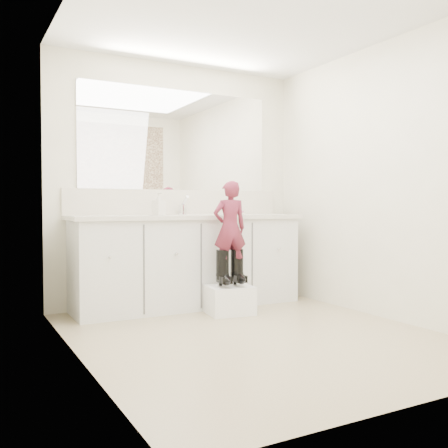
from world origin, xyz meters
TOP-DOWN VIEW (x-y plane):
  - floor at (0.00, 0.00)m, footprint 3.00×3.00m
  - ceiling at (0.00, 0.00)m, footprint 3.00×3.00m
  - wall_back at (0.00, 1.50)m, footprint 2.60×0.00m
  - wall_front at (0.00, -1.50)m, footprint 2.60×0.00m
  - wall_left at (-1.30, 0.00)m, footprint 0.00×3.00m
  - wall_right at (1.30, 0.00)m, footprint 0.00×3.00m
  - vanity_cabinet at (0.00, 1.23)m, footprint 2.20×0.55m
  - countertop at (0.00, 1.21)m, footprint 2.28×0.58m
  - backsplash at (0.00, 1.49)m, footprint 2.28×0.03m
  - mirror at (0.00, 1.49)m, footprint 2.00×0.02m
  - dot_panel at (0.00, -1.49)m, footprint 2.00×0.01m
  - faucet at (0.00, 1.38)m, footprint 0.08×0.08m
  - cup at (0.51, 1.30)m, footprint 0.13×0.13m
  - soap_bottle at (-0.31, 1.22)m, footprint 0.13×0.13m
  - step_stool at (0.19, 0.75)m, footprint 0.44×0.38m
  - boot_left at (0.12, 0.75)m, footprint 0.15×0.24m
  - boot_right at (0.27, 0.75)m, footprint 0.15×0.24m
  - toddler at (0.19, 0.75)m, footprint 0.33×0.24m
  - toothbrush at (0.26, 0.75)m, footprint 0.14×0.03m

SIDE VIEW (x-z plane):
  - floor at x=0.00m, z-range 0.00..0.00m
  - step_stool at x=0.19m, z-range 0.00..0.25m
  - boot_left at x=0.12m, z-range 0.25..0.58m
  - boot_right at x=0.27m, z-range 0.25..0.58m
  - vanity_cabinet at x=0.00m, z-range 0.00..0.85m
  - toddler at x=0.19m, z-range 0.35..1.20m
  - countertop at x=0.00m, z-range 0.85..0.89m
  - toothbrush at x=0.26m, z-range 0.87..0.93m
  - cup at x=0.51m, z-range 0.89..0.99m
  - faucet at x=0.00m, z-range 0.89..0.99m
  - soap_bottle at x=-0.31m, z-range 0.89..1.10m
  - backsplash at x=0.00m, z-range 0.89..1.14m
  - wall_back at x=0.00m, z-range -0.10..2.50m
  - wall_front at x=0.00m, z-range -0.10..2.50m
  - wall_left at x=-1.30m, z-range -0.30..2.70m
  - wall_right at x=1.30m, z-range -0.30..2.70m
  - mirror at x=0.00m, z-range 1.14..2.14m
  - dot_panel at x=0.00m, z-range 1.05..2.25m
  - ceiling at x=0.00m, z-range 2.40..2.40m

